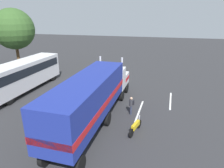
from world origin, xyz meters
TOP-DOWN VIEW (x-y plane):
  - ground_plane at (0.00, 0.00)m, footprint 120.00×120.00m
  - lane_stripe_near at (-3.32, -3.50)m, footprint 4.40×0.37m
  - lane_stripe_mid at (-0.24, -6.34)m, footprint 4.40×0.36m
  - semi_truck at (-6.17, -0.20)m, footprint 14.24×2.97m
  - person_bystander at (-4.08, -2.85)m, footprint 0.34×0.46m
  - parked_bus at (-1.38, 10.01)m, footprint 11.07×2.89m
  - motorcycle at (-6.82, -3.62)m, footprint 2.06×0.65m
  - tree_center at (5.95, 16.51)m, footprint 5.97×5.97m

SIDE VIEW (x-z plane):
  - ground_plane at x=0.00m, z-range 0.00..0.00m
  - lane_stripe_near at x=-3.32m, z-range 0.00..0.01m
  - lane_stripe_mid at x=-0.24m, z-range 0.00..0.01m
  - motorcycle at x=-6.82m, z-range -0.08..1.04m
  - person_bystander at x=-4.08m, z-range 0.08..1.71m
  - parked_bus at x=-1.38m, z-range 0.37..3.77m
  - semi_truck at x=-6.17m, z-range 0.27..4.77m
  - tree_center at x=5.95m, z-range 1.65..10.95m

